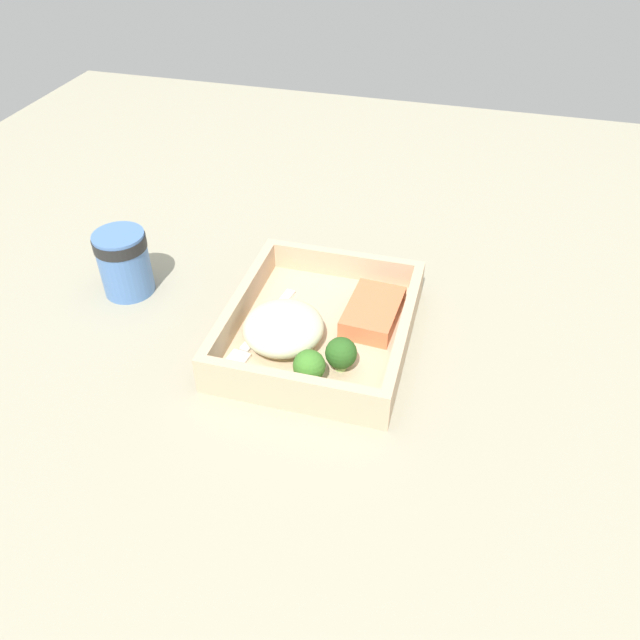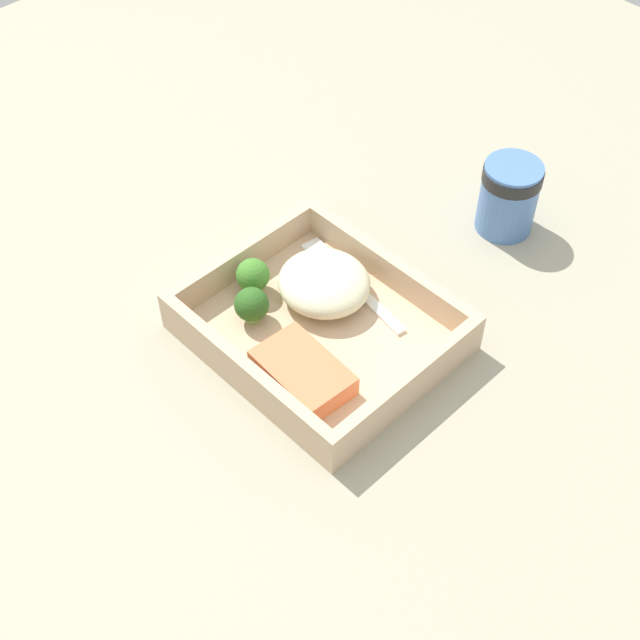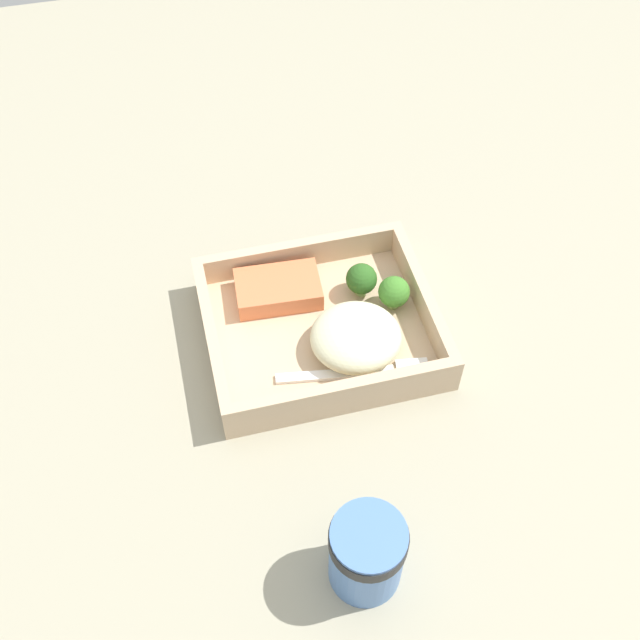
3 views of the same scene
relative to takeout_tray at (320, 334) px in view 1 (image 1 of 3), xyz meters
The scene contains 9 objects.
ground_plane 1.60cm from the takeout_tray, ahead, with size 160.00×160.00×2.00cm, color #A09A81.
takeout_tray is the anchor object (origin of this frame).
tray_rim 2.37cm from the takeout_tray, ahead, with size 24.64×21.04×3.54cm.
salmon_fillet 6.86cm from the takeout_tray, 121.36° to the left, with size 9.42×5.96×2.38cm, color #E07548.
mashed_potatoes 5.32cm from the takeout_tray, 49.48° to the right, with size 9.72×9.32×4.01cm, color beige.
broccoli_floret_1 7.53cm from the takeout_tray, 34.40° to the left, with size 3.52×3.52×4.06cm.
broccoli_floret_2 9.23cm from the takeout_tray, ahead, with size 3.51×3.51×4.14cm.
fork 7.55cm from the takeout_tray, 65.86° to the right, with size 15.87×4.01×0.44cm.
paper_cup 27.06cm from the takeout_tray, 95.54° to the right, with size 6.61×6.61×8.58cm.
Camera 1 is at (54.46, 14.85, 49.27)cm, focal length 35.00 mm.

